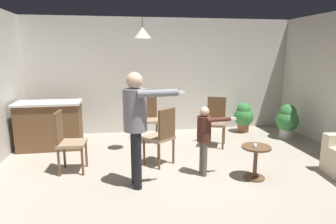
% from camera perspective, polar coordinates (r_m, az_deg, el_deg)
% --- Properties ---
extents(ground, '(7.68, 7.68, 0.00)m').
position_cam_1_polar(ground, '(4.40, 5.56, -14.28)').
color(ground, '#9E9384').
extents(wall_back, '(6.40, 0.10, 2.70)m').
position_cam_1_polar(wall_back, '(7.12, -1.01, 7.05)').
color(wall_back, beige).
rests_on(wall_back, ground).
extents(kitchen_counter, '(1.26, 0.66, 0.95)m').
position_cam_1_polar(kitchen_counter, '(6.33, -22.00, -2.38)').
color(kitchen_counter, brown).
rests_on(kitchen_counter, ground).
extents(side_table_by_couch, '(0.44, 0.44, 0.52)m').
position_cam_1_polar(side_table_by_couch, '(4.71, 16.68, -8.64)').
color(side_table_by_couch, brown).
rests_on(side_table_by_couch, ground).
extents(person_adult, '(0.84, 0.48, 1.65)m').
position_cam_1_polar(person_adult, '(4.10, -6.21, -1.05)').
color(person_adult, black).
rests_on(person_adult, ground).
extents(person_child, '(0.59, 0.32, 1.10)m').
position_cam_1_polar(person_child, '(4.58, 7.14, -4.11)').
color(person_child, '#60564C').
rests_on(person_child, ground).
extents(dining_chair_by_counter, '(0.56, 0.56, 1.00)m').
position_cam_1_polar(dining_chair_by_counter, '(6.14, 9.26, -1.45)').
color(dining_chair_by_counter, brown).
rests_on(dining_chair_by_counter, ground).
extents(dining_chair_near_wall, '(0.46, 0.46, 1.00)m').
position_cam_1_polar(dining_chair_near_wall, '(6.35, -3.86, -0.87)').
color(dining_chair_near_wall, brown).
rests_on(dining_chair_near_wall, ground).
extents(dining_chair_centre_back, '(0.45, 0.45, 1.00)m').
position_cam_1_polar(dining_chair_centre_back, '(4.98, -19.06, -5.06)').
color(dining_chair_centre_back, brown).
rests_on(dining_chair_centre_back, ground).
extents(dining_chair_spare, '(0.59, 0.59, 1.00)m').
position_cam_1_polar(dining_chair_spare, '(4.98, -1.21, -4.38)').
color(dining_chair_spare, brown).
rests_on(dining_chair_spare, ground).
extents(potted_plant_corner, '(0.50, 0.50, 0.77)m').
position_cam_1_polar(potted_plant_corner, '(7.10, 22.19, -1.39)').
color(potted_plant_corner, '#B7B2AD').
rests_on(potted_plant_corner, ground).
extents(potted_plant_by_wall, '(0.47, 0.47, 0.72)m').
position_cam_1_polar(potted_plant_by_wall, '(7.33, 14.51, -0.74)').
color(potted_plant_by_wall, brown).
rests_on(potted_plant_by_wall, ground).
extents(spare_remote_on_table, '(0.08, 0.13, 0.04)m').
position_cam_1_polar(spare_remote_on_table, '(4.60, 16.64, -6.34)').
color(spare_remote_on_table, white).
rests_on(spare_remote_on_table, side_table_by_couch).
extents(ceiling_light_pendant, '(0.32, 0.32, 0.55)m').
position_cam_1_polar(ceiling_light_pendant, '(5.39, -4.99, 15.12)').
color(ceiling_light_pendant, silver).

